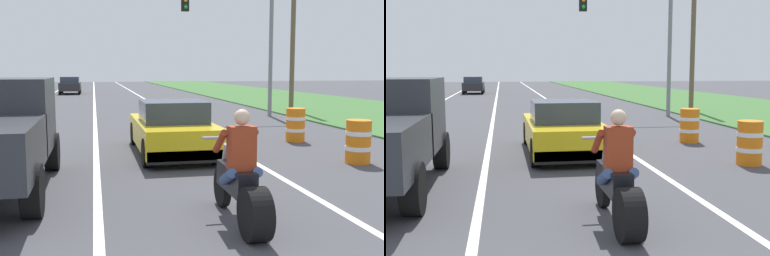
% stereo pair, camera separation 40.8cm
% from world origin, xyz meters
% --- Properties ---
extents(lane_stripe_left_solid, '(0.14, 120.00, 0.01)m').
position_xyz_m(lane_stripe_left_solid, '(-5.40, 20.00, 0.00)').
color(lane_stripe_left_solid, white).
rests_on(lane_stripe_left_solid, ground).
extents(lane_stripe_right_solid, '(0.14, 120.00, 0.01)m').
position_xyz_m(lane_stripe_right_solid, '(1.80, 20.00, 0.00)').
color(lane_stripe_right_solid, white).
rests_on(lane_stripe_right_solid, ground).
extents(lane_stripe_centre_dashed, '(0.14, 120.00, 0.01)m').
position_xyz_m(lane_stripe_centre_dashed, '(-1.80, 20.00, 0.00)').
color(lane_stripe_centre_dashed, white).
rests_on(lane_stripe_centre_dashed, ground).
extents(grass_verge_right, '(10.00, 120.00, 0.06)m').
position_xyz_m(grass_verge_right, '(11.92, 20.00, 0.03)').
color(grass_verge_right, '#3D6B33').
rests_on(grass_verge_right, ground).
extents(motorcycle_with_rider, '(0.70, 2.21, 1.62)m').
position_xyz_m(motorcycle_with_rider, '(0.13, 4.19, 0.59)').
color(motorcycle_with_rider, black).
rests_on(motorcycle_with_rider, ground).
extents(sports_car_yellow, '(1.84, 4.30, 1.37)m').
position_xyz_m(sports_car_yellow, '(0.12, 9.89, 0.63)').
color(sports_car_yellow, yellow).
rests_on(sports_car_yellow, ground).
extents(traffic_light_mast_near, '(4.46, 0.34, 6.00)m').
position_xyz_m(traffic_light_mast_near, '(4.76, 18.56, 3.99)').
color(traffic_light_mast_near, gray).
rests_on(traffic_light_mast_near, ground).
extents(utility_pole_roadside, '(0.24, 0.24, 7.72)m').
position_xyz_m(utility_pole_roadside, '(8.15, 20.78, 3.86)').
color(utility_pole_roadside, brown).
rests_on(utility_pole_roadside, ground).
extents(construction_barrel_nearest, '(0.58, 0.58, 1.00)m').
position_xyz_m(construction_barrel_nearest, '(4.10, 7.81, 0.50)').
color(construction_barrel_nearest, orange).
rests_on(construction_barrel_nearest, ground).
extents(construction_barrel_mid, '(0.58, 0.58, 1.00)m').
position_xyz_m(construction_barrel_mid, '(4.06, 11.16, 0.50)').
color(construction_barrel_mid, orange).
rests_on(construction_barrel_mid, ground).
extents(distant_car_far_ahead, '(1.80, 4.00, 1.50)m').
position_xyz_m(distant_car_far_ahead, '(-3.84, 40.77, 0.77)').
color(distant_car_far_ahead, '#262628').
rests_on(distant_car_far_ahead, ground).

